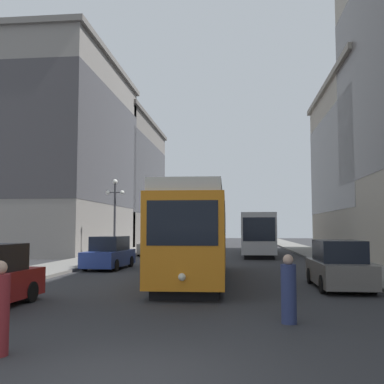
# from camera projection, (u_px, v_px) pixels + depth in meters

# --- Properties ---
(ground_plane) EXTENTS (200.00, 200.00, 0.00)m
(ground_plane) POSITION_uv_depth(u_px,v_px,m) (122.00, 381.00, 6.77)
(ground_plane) COLOR #303033
(sidewalk_left) EXTENTS (3.21, 120.00, 0.15)m
(sidewalk_left) POSITION_uv_depth(u_px,v_px,m) (141.00, 249.00, 47.30)
(sidewalk_left) COLOR gray
(sidewalk_left) RESTS_ON ground
(sidewalk_right) EXTENTS (3.21, 120.00, 0.15)m
(sidewalk_right) POSITION_uv_depth(u_px,v_px,m) (305.00, 250.00, 45.58)
(sidewalk_right) COLOR gray
(sidewalk_right) RESTS_ON ground
(streetcar) EXTENTS (2.94, 12.72, 3.89)m
(streetcar) POSITION_uv_depth(u_px,v_px,m) (196.00, 232.00, 20.09)
(streetcar) COLOR black
(streetcar) RESTS_ON ground
(transit_bus) EXTENTS (2.98, 12.08, 3.45)m
(transit_bus) POSITION_uv_depth(u_px,v_px,m) (258.00, 232.00, 38.32)
(transit_bus) COLOR black
(transit_bus) RESTS_ON ground
(parked_car_left_mid) EXTENTS (2.05, 4.67, 1.82)m
(parked_car_left_mid) POSITION_uv_depth(u_px,v_px,m) (109.00, 254.00, 25.60)
(parked_car_left_mid) COLOR black
(parked_car_left_mid) RESTS_ON ground
(parked_car_right_far) EXTENTS (1.90, 4.52, 1.82)m
(parked_car_right_far) POSITION_uv_depth(u_px,v_px,m) (339.00, 266.00, 17.17)
(parked_car_right_far) COLOR black
(parked_car_right_far) RESTS_ON ground
(parked_car_left_far) EXTENTS (1.97, 4.33, 1.82)m
(parked_car_left_far) POSITION_uv_depth(u_px,v_px,m) (152.00, 245.00, 38.26)
(parked_car_left_far) COLOR black
(parked_car_left_far) RESTS_ON ground
(pedestrian_on_sidewalk) EXTENTS (0.37, 0.37, 1.65)m
(pedestrian_on_sidewalk) POSITION_uv_depth(u_px,v_px,m) (289.00, 291.00, 10.88)
(pedestrian_on_sidewalk) COLOR navy
(pedestrian_on_sidewalk) RESTS_ON ground
(lamp_post_left_far) EXTENTS (1.41, 0.36, 5.80)m
(lamp_post_left_far) POSITION_uv_depth(u_px,v_px,m) (115.00, 206.00, 33.81)
(lamp_post_left_far) COLOR #333338
(lamp_post_left_far) RESTS_ON sidewalk_left
(building_left_corner) EXTENTS (13.95, 22.31, 17.04)m
(building_left_corner) POSITION_uv_depth(u_px,v_px,m) (104.00, 182.00, 62.78)
(building_left_corner) COLOR slate
(building_left_corner) RESTS_ON ground
(building_left_midblock) EXTENTS (12.73, 19.75, 18.34)m
(building_left_midblock) POSITION_uv_depth(u_px,v_px,m) (52.00, 154.00, 43.59)
(building_left_midblock) COLOR gray
(building_left_midblock) RESTS_ON ground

